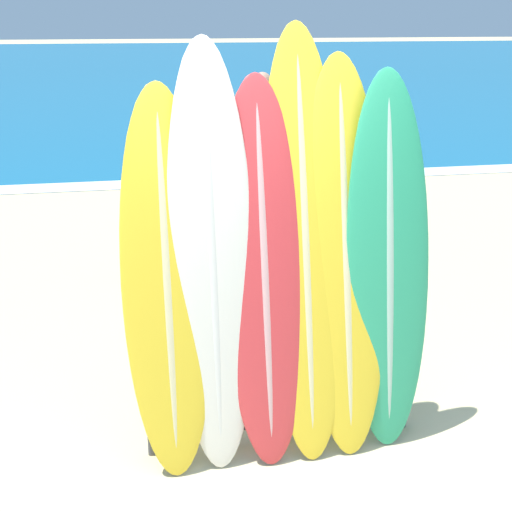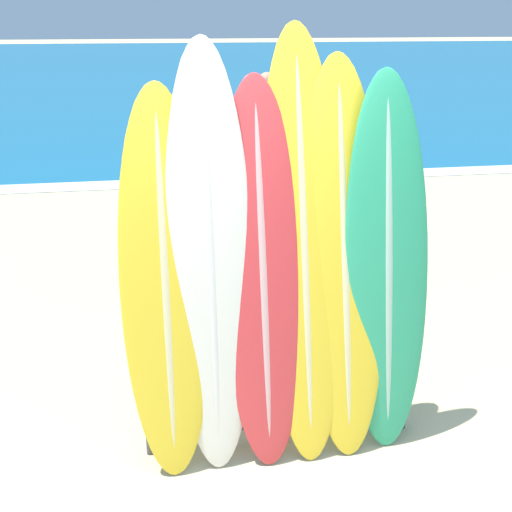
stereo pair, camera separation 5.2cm
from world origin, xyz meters
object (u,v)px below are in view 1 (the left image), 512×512
(surfboard_slot_3, at_px, (305,246))
(person_far_right, at_px, (264,181))
(surfboard_slot_1, at_px, (212,259))
(surfboard_slot_0, at_px, (167,283))
(surfboard_slot_4, at_px, (345,258))
(surfboard_slot_5, at_px, (388,264))
(surfboard_slot_2, at_px, (264,273))
(person_far_left, at_px, (262,133))
(person_near_water, at_px, (245,152))
(surfboard_rack, at_px, (282,369))
(person_mid_beach, at_px, (147,192))

(surfboard_slot_3, height_order, person_far_right, surfboard_slot_3)
(surfboard_slot_1, bearing_deg, surfboard_slot_0, -176.67)
(surfboard_slot_4, xyz_separation_m, person_far_right, (0.13, 2.92, -0.20))
(surfboard_slot_4, relative_size, person_far_right, 1.33)
(surfboard_slot_3, distance_m, surfboard_slot_5, 0.50)
(surfboard_slot_0, height_order, surfboard_slot_2, surfboard_slot_2)
(surfboard_slot_4, distance_m, person_far_left, 5.78)
(surfboard_slot_5, distance_m, person_far_right, 2.96)
(person_near_water, height_order, person_far_left, person_far_left)
(person_far_left, bearing_deg, surfboard_slot_5, -91.36)
(surfboard_slot_4, xyz_separation_m, surfboard_slot_5, (0.25, -0.03, -0.04))
(surfboard_slot_0, relative_size, person_far_left, 1.22)
(person_near_water, distance_m, person_far_left, 1.11)
(surfboard_slot_1, height_order, person_near_water, surfboard_slot_1)
(person_near_water, bearing_deg, person_far_left, -84.11)
(surfboard_slot_5, bearing_deg, surfboard_slot_3, 173.34)
(surfboard_rack, height_order, surfboard_slot_0, surfboard_slot_0)
(surfboard_slot_0, bearing_deg, person_near_water, 74.75)
(surfboard_slot_0, height_order, surfboard_slot_1, surfboard_slot_1)
(surfboard_slot_0, xyz_separation_m, surfboard_slot_2, (0.54, 0.00, 0.02))
(surfboard_slot_2, height_order, person_far_right, surfboard_slot_2)
(person_far_left, bearing_deg, surfboard_slot_3, -96.20)
(surfboard_slot_2, distance_m, surfboard_slot_4, 0.48)
(surfboard_slot_0, xyz_separation_m, surfboard_slot_3, (0.79, 0.05, 0.15))
(surfboard_slot_1, relative_size, surfboard_slot_2, 1.09)
(surfboard_rack, height_order, surfboard_slot_4, surfboard_slot_4)
(surfboard_rack, bearing_deg, person_near_water, 82.37)
(surfboard_slot_4, bearing_deg, surfboard_slot_1, -179.52)
(surfboard_slot_4, distance_m, surfboard_slot_5, 0.26)
(surfboard_slot_1, bearing_deg, surfboard_slot_5, -1.46)
(surfboard_slot_4, bearing_deg, person_mid_beach, 107.29)
(surfboard_slot_5, bearing_deg, surfboard_slot_0, 179.50)
(surfboard_slot_1, height_order, person_far_right, surfboard_slot_1)
(person_near_water, bearing_deg, surfboard_slot_3, 112.54)
(surfboard_slot_3, bearing_deg, surfboard_slot_0, -176.71)
(surfboard_slot_5, height_order, person_mid_beach, surfboard_slot_5)
(surfboard_slot_2, distance_m, person_near_water, 4.79)
(surfboard_slot_3, bearing_deg, surfboard_rack, -158.19)
(surfboard_slot_4, bearing_deg, surfboard_slot_5, -7.35)
(surfboard_slot_5, distance_m, person_far_left, 5.79)
(surfboard_slot_5, bearing_deg, surfboard_slot_1, 178.54)
(surfboard_slot_0, bearing_deg, surfboard_rack, -0.75)
(surfboard_rack, xyz_separation_m, surfboard_slot_2, (-0.11, 0.01, 0.61))
(surfboard_slot_2, relative_size, person_near_water, 1.31)
(surfboard_slot_2, xyz_separation_m, person_mid_beach, (-0.50, 3.18, -0.26))
(surfboard_slot_3, distance_m, person_near_water, 4.72)
(surfboard_slot_1, height_order, person_far_left, surfboard_slot_1)
(surfboard_rack, xyz_separation_m, person_far_right, (0.50, 2.95, 0.46))
(surfboard_slot_2, bearing_deg, surfboard_slot_1, 177.48)
(surfboard_slot_5, distance_m, person_near_water, 4.75)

